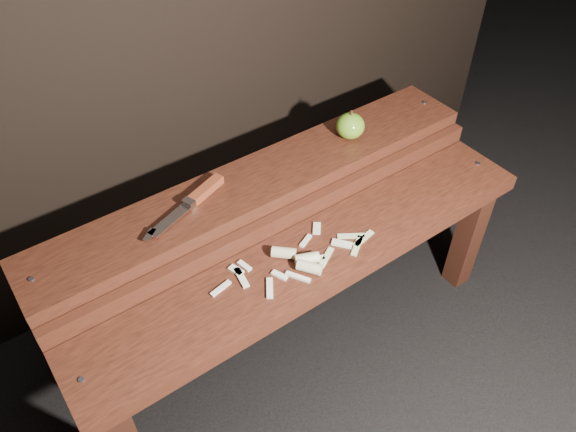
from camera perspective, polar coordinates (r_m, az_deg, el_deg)
ground at (r=1.65m, az=1.24°, el=-12.51°), size 60.00×60.00×0.00m
bench_front_tier at (r=1.34m, az=3.03°, el=-5.88°), size 1.20×0.20×0.42m
bench_rear_tier at (r=1.43m, az=-2.48°, el=1.34°), size 1.20×0.21×0.50m
apple at (r=1.49m, az=6.35°, el=9.09°), size 0.08×0.08×0.08m
knife at (r=1.31m, az=-9.23°, el=1.91°), size 0.24×0.11×0.02m
apple_scraps at (r=1.27m, az=1.22°, el=-4.42°), size 0.41×0.14×0.03m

